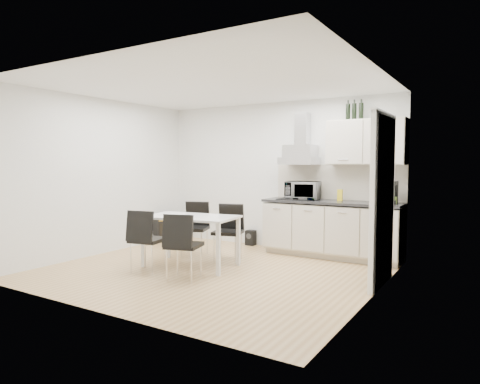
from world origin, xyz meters
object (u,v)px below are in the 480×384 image
at_px(chair_far_left, 194,229).
at_px(chair_far_right, 228,233).
at_px(chair_near_left, 148,241).
at_px(floor_speaker, 251,238).
at_px(dining_table, 191,222).
at_px(guitar_amp, 168,227).
at_px(chair_near_right, 184,246).
at_px(kitchenette, 335,206).

distance_m(chair_far_left, chair_far_right, 0.68).
distance_m(chair_near_left, floor_speaker, 2.45).
bearing_deg(dining_table, floor_speaker, 84.05).
bearing_deg(guitar_amp, chair_near_left, -36.29).
distance_m(dining_table, chair_near_left, 0.69).
xyz_separation_m(dining_table, chair_near_left, (-0.32, -0.56, -0.22)).
relative_size(chair_near_right, guitar_amp, 1.29).
relative_size(dining_table, floor_speaker, 5.14).
height_order(chair_far_left, chair_far_right, same).
bearing_deg(guitar_amp, kitchenette, 23.92).
distance_m(chair_near_left, guitar_amp, 2.42).
distance_m(dining_table, chair_near_right, 0.74).
xyz_separation_m(dining_table, chair_near_right, (0.36, -0.61, -0.22)).
height_order(dining_table, guitar_amp, dining_table).
relative_size(chair_far_right, chair_near_right, 1.00).
relative_size(kitchenette, chair_far_right, 2.86).
bearing_deg(chair_near_right, chair_far_left, 105.83).
bearing_deg(chair_far_right, floor_speaker, -91.42).
relative_size(dining_table, guitar_amp, 2.09).
distance_m(chair_far_left, floor_speaker, 1.34).
xyz_separation_m(chair_near_left, floor_speaker, (0.27, 2.41, -0.30)).
xyz_separation_m(chair_near_right, guitar_amp, (-2.04, 2.04, -0.18)).
xyz_separation_m(chair_near_right, floor_speaker, (-0.41, 2.46, -0.30)).
xyz_separation_m(chair_far_left, chair_near_left, (0.08, -1.16, 0.00)).
height_order(dining_table, floor_speaker, dining_table).
xyz_separation_m(kitchenette, guitar_amp, (-3.29, -0.26, -0.57)).
bearing_deg(chair_far_left, floor_speaker, -125.96).
height_order(chair_near_right, guitar_amp, chair_near_right).
relative_size(kitchenette, chair_far_left, 2.86).
bearing_deg(chair_near_left, chair_far_left, 82.95).
relative_size(dining_table, chair_far_right, 1.62).
height_order(chair_near_left, floor_speaker, chair_near_left).
xyz_separation_m(chair_far_left, guitar_amp, (-1.28, 0.83, -0.18)).
xyz_separation_m(dining_table, guitar_amp, (-1.68, 1.43, -0.40)).
relative_size(kitchenette, chair_near_left, 2.86).
bearing_deg(chair_far_right, kitchenette, -155.79).
bearing_deg(kitchenette, floor_speaker, 174.32).
bearing_deg(kitchenette, chair_far_right, -139.83).
xyz_separation_m(chair_far_left, chair_far_right, (0.68, -0.03, 0.00)).
distance_m(chair_far_left, chair_near_right, 1.43).
bearing_deg(kitchenette, chair_far_left, -151.52).
bearing_deg(chair_near_left, kitchenette, 38.51).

